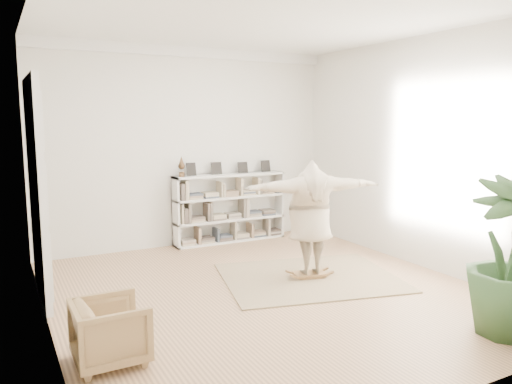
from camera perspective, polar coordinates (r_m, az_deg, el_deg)
floor at (r=6.92m, az=1.30°, el=-11.30°), size 6.00×6.00×0.00m
room_shell at (r=9.27m, az=-7.86°, el=15.60°), size 6.00×6.00×6.00m
doors at (r=7.07m, az=-23.72°, el=0.09°), size 0.09×1.78×2.92m
bookshelf at (r=9.52m, az=-3.06°, el=-1.90°), size 2.20×0.35×1.64m
armchair at (r=5.15m, az=-16.29°, el=-15.05°), size 0.69×0.67×0.62m
rug at (r=7.51m, az=6.12°, el=-9.69°), size 2.89×2.52×0.02m
rocker_board at (r=7.49m, az=6.13°, el=-9.29°), size 0.51×0.38×0.10m
person at (r=7.27m, az=6.23°, el=-2.62°), size 2.12×1.02×1.66m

